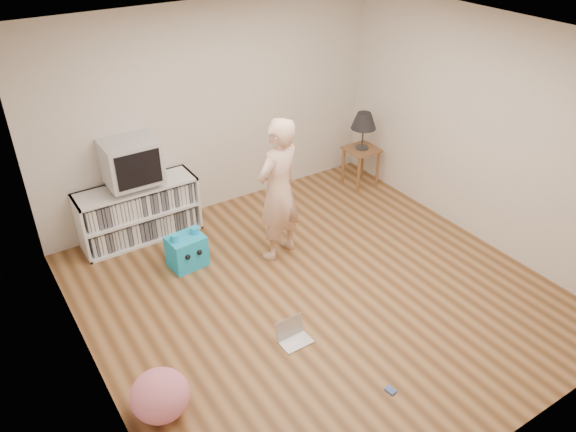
{
  "coord_description": "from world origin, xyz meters",
  "views": [
    {
      "loc": [
        -2.76,
        -3.7,
        3.77
      ],
      "look_at": [
        -0.1,
        0.4,
        0.78
      ],
      "focal_mm": 35.0,
      "sensor_mm": 36.0,
      "label": 1
    }
  ],
  "objects_px": {
    "side_table": "(361,157)",
    "plush_blue": "(187,251)",
    "crt_tv": "(131,161)",
    "laptop": "(293,335)",
    "dvd_deck": "(134,183)",
    "table_lamp": "(364,122)",
    "person": "(278,190)",
    "plush_pink": "(160,396)",
    "media_unit": "(138,212)"
  },
  "relations": [
    {
      "from": "person",
      "to": "laptop",
      "type": "height_order",
      "value": "person"
    },
    {
      "from": "table_lamp",
      "to": "laptop",
      "type": "height_order",
      "value": "table_lamp"
    },
    {
      "from": "table_lamp",
      "to": "plush_pink",
      "type": "height_order",
      "value": "table_lamp"
    },
    {
      "from": "plush_blue",
      "to": "side_table",
      "type": "bearing_deg",
      "value": 4.16
    },
    {
      "from": "person",
      "to": "plush_blue",
      "type": "distance_m",
      "value": 1.22
    },
    {
      "from": "side_table",
      "to": "person",
      "type": "xyz_separation_m",
      "value": [
        -1.87,
        -0.82,
        0.42
      ]
    },
    {
      "from": "side_table",
      "to": "plush_blue",
      "type": "relative_size",
      "value": 1.22
    },
    {
      "from": "person",
      "to": "plush_pink",
      "type": "distance_m",
      "value": 2.52
    },
    {
      "from": "dvd_deck",
      "to": "table_lamp",
      "type": "relative_size",
      "value": 0.87
    },
    {
      "from": "media_unit",
      "to": "plush_blue",
      "type": "bearing_deg",
      "value": -74.97
    },
    {
      "from": "plush_blue",
      "to": "plush_pink",
      "type": "xyz_separation_m",
      "value": [
        -1.02,
        -1.76,
        0.01
      ]
    },
    {
      "from": "laptop",
      "to": "plush_blue",
      "type": "xyz_separation_m",
      "value": [
        -0.34,
        1.63,
        0.14
      ]
    },
    {
      "from": "dvd_deck",
      "to": "laptop",
      "type": "distance_m",
      "value": 2.61
    },
    {
      "from": "side_table",
      "to": "person",
      "type": "relative_size",
      "value": 0.33
    },
    {
      "from": "dvd_deck",
      "to": "person",
      "type": "height_order",
      "value": "person"
    },
    {
      "from": "crt_tv",
      "to": "person",
      "type": "bearing_deg",
      "value": -44.69
    },
    {
      "from": "side_table",
      "to": "plush_pink",
      "type": "xyz_separation_m",
      "value": [
        -3.87,
        -2.21,
        -0.21
      ]
    },
    {
      "from": "side_table",
      "to": "table_lamp",
      "type": "xyz_separation_m",
      "value": [
        -0.0,
        0.0,
        0.53
      ]
    },
    {
      "from": "dvd_deck",
      "to": "plush_blue",
      "type": "xyz_separation_m",
      "value": [
        0.23,
        -0.82,
        -0.54
      ]
    },
    {
      "from": "plush_blue",
      "to": "crt_tv",
      "type": "bearing_deg",
      "value": 100.44
    },
    {
      "from": "crt_tv",
      "to": "side_table",
      "type": "height_order",
      "value": "crt_tv"
    },
    {
      "from": "table_lamp",
      "to": "plush_blue",
      "type": "relative_size",
      "value": 1.14
    },
    {
      "from": "side_table",
      "to": "person",
      "type": "distance_m",
      "value": 2.08
    },
    {
      "from": "dvd_deck",
      "to": "side_table",
      "type": "distance_m",
      "value": 3.11
    },
    {
      "from": "media_unit",
      "to": "crt_tv",
      "type": "height_order",
      "value": "crt_tv"
    },
    {
      "from": "dvd_deck",
      "to": "crt_tv",
      "type": "relative_size",
      "value": 0.75
    },
    {
      "from": "side_table",
      "to": "plush_pink",
      "type": "height_order",
      "value": "side_table"
    },
    {
      "from": "plush_blue",
      "to": "plush_pink",
      "type": "relative_size",
      "value": 0.94
    },
    {
      "from": "crt_tv",
      "to": "plush_blue",
      "type": "height_order",
      "value": "crt_tv"
    },
    {
      "from": "plush_pink",
      "to": "side_table",
      "type": "bearing_deg",
      "value": 29.79
    },
    {
      "from": "plush_pink",
      "to": "media_unit",
      "type": "bearing_deg",
      "value": 72.93
    },
    {
      "from": "table_lamp",
      "to": "plush_pink",
      "type": "xyz_separation_m",
      "value": [
        -3.87,
        -2.21,
        -0.74
      ]
    },
    {
      "from": "dvd_deck",
      "to": "crt_tv",
      "type": "xyz_separation_m",
      "value": [
        0.0,
        -0.0,
        0.29
      ]
    },
    {
      "from": "person",
      "to": "plush_pink",
      "type": "xyz_separation_m",
      "value": [
        -2.0,
        -1.39,
        -0.63
      ]
    },
    {
      "from": "crt_tv",
      "to": "person",
      "type": "xyz_separation_m",
      "value": [
        1.2,
        -1.19,
        -0.19
      ]
    },
    {
      "from": "media_unit",
      "to": "person",
      "type": "relative_size",
      "value": 0.84
    },
    {
      "from": "side_table",
      "to": "plush_blue",
      "type": "distance_m",
      "value": 2.89
    },
    {
      "from": "media_unit",
      "to": "side_table",
      "type": "height_order",
      "value": "media_unit"
    },
    {
      "from": "media_unit",
      "to": "plush_pink",
      "type": "distance_m",
      "value": 2.72
    },
    {
      "from": "laptop",
      "to": "table_lamp",
      "type": "bearing_deg",
      "value": 38.87
    },
    {
      "from": "dvd_deck",
      "to": "plush_blue",
      "type": "relative_size",
      "value": 0.99
    },
    {
      "from": "person",
      "to": "crt_tv",
      "type": "bearing_deg",
      "value": -61.95
    },
    {
      "from": "table_lamp",
      "to": "laptop",
      "type": "bearing_deg",
      "value": -140.27
    },
    {
      "from": "dvd_deck",
      "to": "media_unit",
      "type": "bearing_deg",
      "value": 90.0
    },
    {
      "from": "media_unit",
      "to": "crt_tv",
      "type": "bearing_deg",
      "value": -90.0
    },
    {
      "from": "side_table",
      "to": "laptop",
      "type": "distance_m",
      "value": 3.28
    },
    {
      "from": "media_unit",
      "to": "laptop",
      "type": "distance_m",
      "value": 2.55
    },
    {
      "from": "crt_tv",
      "to": "person",
      "type": "height_order",
      "value": "person"
    },
    {
      "from": "media_unit",
      "to": "side_table",
      "type": "distance_m",
      "value": 3.09
    },
    {
      "from": "plush_blue",
      "to": "plush_pink",
      "type": "distance_m",
      "value": 2.04
    }
  ]
}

